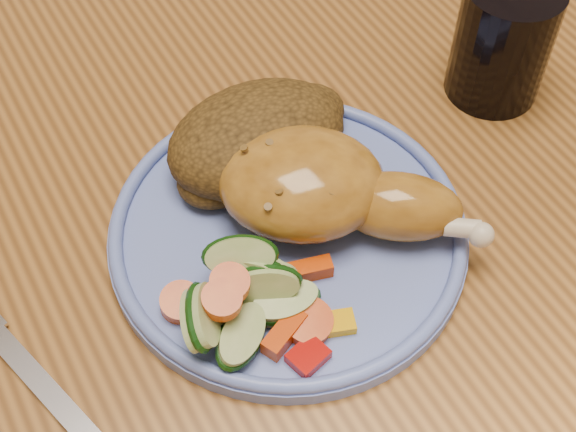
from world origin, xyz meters
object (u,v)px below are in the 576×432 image
Objects in this scene: fork at (25,366)px; drinking_glass at (503,41)px; dining_table at (271,245)px; plate at (288,234)px.

drinking_glass is at bearing 7.55° from fork.
dining_table is at bearing 15.61° from fork.
dining_table is 0.23m from fork.
dining_table is 0.24m from drinking_glass.
fork is (-0.21, -0.06, 0.09)m from dining_table.
plate is 0.19m from fork.
drinking_glass is at bearing -0.90° from dining_table.
dining_table is 8.39× the size of fork.
drinking_glass is (0.20, -0.00, 0.13)m from dining_table.
fork is at bearing -178.51° from plate.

